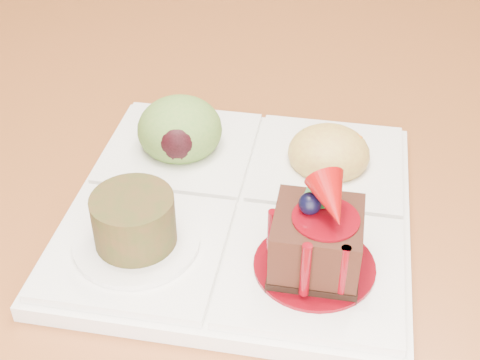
{
  "coord_description": "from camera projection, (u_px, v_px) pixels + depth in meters",
  "views": [
    {
      "loc": [
        -0.1,
        -0.89,
        1.07
      ],
      "look_at": [
        -0.1,
        -0.53,
        0.79
      ],
      "focal_mm": 50.0,
      "sensor_mm": 36.0,
      "label": 1
    }
  ],
  "objects": [
    {
      "name": "ground",
      "position": [
        289.0,
        325.0,
        1.36
      ],
      "size": [
        6.0,
        6.0,
        0.0
      ],
      "primitive_type": "plane",
      "color": "brown"
    },
    {
      "name": "dining_table",
      "position": [
        311.0,
        7.0,
        0.94
      ],
      "size": [
        1.0,
        1.8,
        0.75
      ],
      "color": "brown",
      "rests_on": "ground"
    },
    {
      "name": "sampler_plate",
      "position": [
        239.0,
        195.0,
        0.47
      ],
      "size": [
        0.28,
        0.28,
        0.09
      ],
      "rotation": [
        0.0,
        0.0,
        -0.18
      ],
      "color": "white",
      "rests_on": "dining_table"
    }
  ]
}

